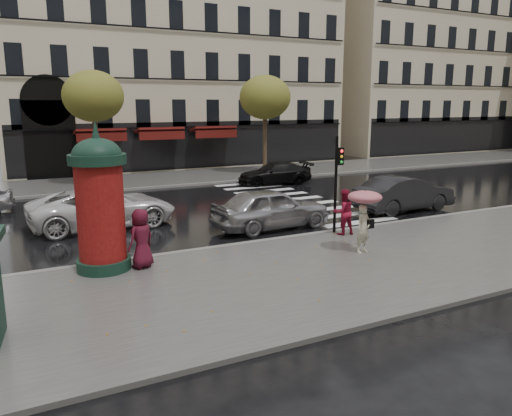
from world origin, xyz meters
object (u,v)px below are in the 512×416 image
woman_red (343,212)px  man_burgundy (141,238)px  morris_column (100,200)px  car_white (103,207)px  traffic_light (337,175)px  car_silver (271,208)px  woman_umbrella (364,211)px  car_darkgrey (405,193)px  car_black (275,173)px

woman_red → man_burgundy: bearing=9.7°
woman_red → morris_column: 8.57m
woman_red → car_white: bearing=-30.4°
morris_column → car_white: bearing=79.6°
morris_column → traffic_light: bearing=2.6°
woman_red → car_silver: (-1.69, 2.37, -0.15)m
woman_umbrella → car_darkgrey: (6.14, 4.67, -0.69)m
woman_umbrella → traffic_light: 2.69m
woman_red → morris_column: bearing=7.0°
car_black → morris_column: bearing=-37.9°
woman_red → traffic_light: 1.35m
woman_red → car_black: bearing=-101.1°
car_black → woman_red: bearing=-9.8°
car_silver → car_white: (-5.76, 3.24, -0.02)m
car_black → woman_umbrella: bearing=-10.3°
morris_column → car_darkgrey: (13.81, 2.58, -1.36)m
woman_red → traffic_light: (-0.09, 0.33, 1.31)m
car_silver → car_white: size_ratio=0.84×
woman_umbrella → car_black: size_ratio=0.46×
woman_red → morris_column: size_ratio=0.39×
morris_column → car_silver: 7.35m
woman_red → car_white: woman_red is taller
car_darkgrey → car_white: size_ratio=0.86×
car_darkgrey → car_black: bearing=7.4°
car_silver → car_darkgrey: (7.01, 0.15, -0.01)m
traffic_light → car_darkgrey: (5.41, 2.20, -1.47)m
woman_umbrella → car_black: bearing=71.8°
woman_umbrella → woman_red: size_ratio=1.24×
car_white → car_darkgrey: bearing=-107.1°
woman_umbrella → car_black: 14.81m
morris_column → traffic_light: 8.41m
car_white → morris_column: bearing=166.1°
traffic_light → man_burgundy: bearing=-174.3°
traffic_light → car_darkgrey: traffic_light is taller
man_burgundy → morris_column: 1.58m
woman_red → morris_column: morris_column is taller
traffic_light → morris_column: bearing=-177.4°
woman_umbrella → morris_column: 7.98m
car_darkgrey → woman_red: bearing=113.6°
woman_umbrella → car_silver: size_ratio=0.44×
woman_umbrella → traffic_light: bearing=73.5°
woman_red → traffic_light: traffic_light is taller
traffic_light → car_white: (-7.36, 5.28, -1.48)m
woman_red → car_black: woman_red is taller
car_darkgrey → car_white: (-12.77, 3.09, -0.01)m
morris_column → car_white: morris_column is taller
morris_column → car_silver: morris_column is taller
car_darkgrey → car_black: size_ratio=1.07×
man_burgundy → car_darkgrey: size_ratio=0.36×
woman_umbrella → car_black: (4.62, 14.04, -0.83)m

